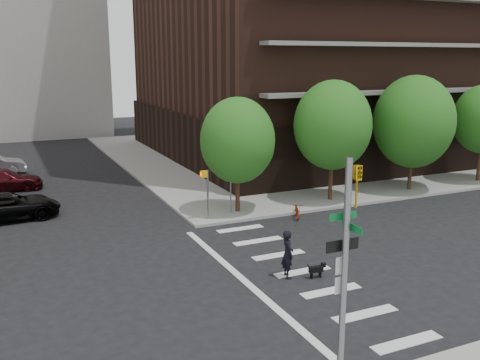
{
  "coord_description": "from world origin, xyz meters",
  "views": [
    {
      "loc": [
        -7.57,
        -17.09,
        8.29
      ],
      "look_at": [
        3.0,
        6.0,
        2.5
      ],
      "focal_mm": 40.0,
      "sensor_mm": 36.0,
      "label": 1
    }
  ],
  "objects_px": {
    "parked_car_black": "(8,207)",
    "dog_walker": "(288,254)",
    "scooter": "(297,210)",
    "traffic_signal": "(344,301)",
    "parked_car_maroon": "(2,180)"
  },
  "relations": [
    {
      "from": "parked_car_black",
      "to": "dog_walker",
      "type": "distance_m",
      "value": 15.88
    },
    {
      "from": "parked_car_black",
      "to": "scooter",
      "type": "height_order",
      "value": "parked_car_black"
    },
    {
      "from": "dog_walker",
      "to": "scooter",
      "type": "bearing_deg",
      "value": -22.86
    },
    {
      "from": "traffic_signal",
      "to": "parked_car_black",
      "type": "relative_size",
      "value": 1.15
    },
    {
      "from": "scooter",
      "to": "dog_walker",
      "type": "distance_m",
      "value": 8.06
    },
    {
      "from": "dog_walker",
      "to": "parked_car_black",
      "type": "bearing_deg",
      "value": 47.46
    },
    {
      "from": "traffic_signal",
      "to": "dog_walker",
      "type": "height_order",
      "value": "traffic_signal"
    },
    {
      "from": "parked_car_black",
      "to": "dog_walker",
      "type": "relative_size",
      "value": 2.74
    },
    {
      "from": "traffic_signal",
      "to": "parked_car_maroon",
      "type": "distance_m",
      "value": 27.96
    },
    {
      "from": "traffic_signal",
      "to": "scooter",
      "type": "distance_m",
      "value": 15.83
    },
    {
      "from": "scooter",
      "to": "parked_car_maroon",
      "type": "bearing_deg",
      "value": 162.41
    },
    {
      "from": "traffic_signal",
      "to": "scooter",
      "type": "relative_size",
      "value": 3.79
    },
    {
      "from": "traffic_signal",
      "to": "parked_car_maroon",
      "type": "xyz_separation_m",
      "value": [
        -7.08,
        26.98,
        -1.99
      ]
    },
    {
      "from": "dog_walker",
      "to": "parked_car_maroon",
      "type": "bearing_deg",
      "value": 36.65
    },
    {
      "from": "traffic_signal",
      "to": "scooter",
      "type": "xyz_separation_m",
      "value": [
        7.05,
        13.99,
        -2.28
      ]
    }
  ]
}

